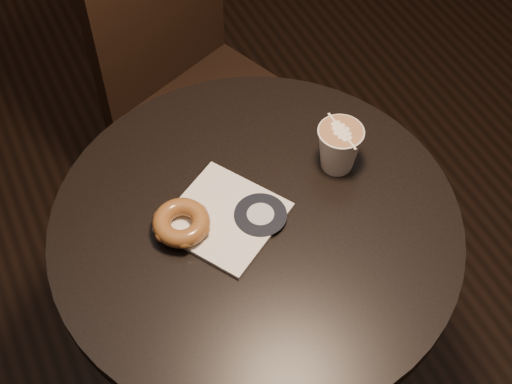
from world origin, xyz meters
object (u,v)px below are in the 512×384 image
pastry_bag (224,217)px  latte_cup (339,148)px  chair (188,67)px  doughnut (181,223)px  cafe_table (256,280)px

pastry_bag → latte_cup: latte_cup is taller
chair → pastry_bag: size_ratio=5.71×
latte_cup → doughnut: bearing=-177.7°
doughnut → latte_cup: size_ratio=1.06×
latte_cup → cafe_table: bearing=-165.8°
chair → latte_cup: bearing=-104.2°
latte_cup → pastry_bag: bearing=-174.9°
pastry_bag → latte_cup: size_ratio=1.92×
cafe_table → latte_cup: (0.18, 0.05, 0.24)m
cafe_table → chair: size_ratio=0.76×
pastry_bag → doughnut: 0.08m
chair → latte_cup: size_ratio=10.97×
cafe_table → pastry_bag: pastry_bag is taller
pastry_bag → doughnut: bearing=141.9°
pastry_bag → doughnut: doughnut is taller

